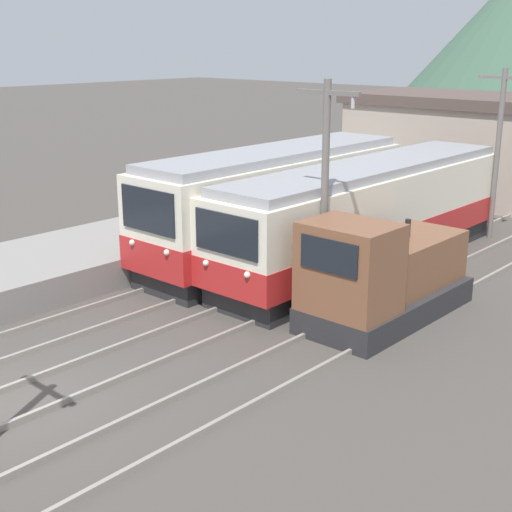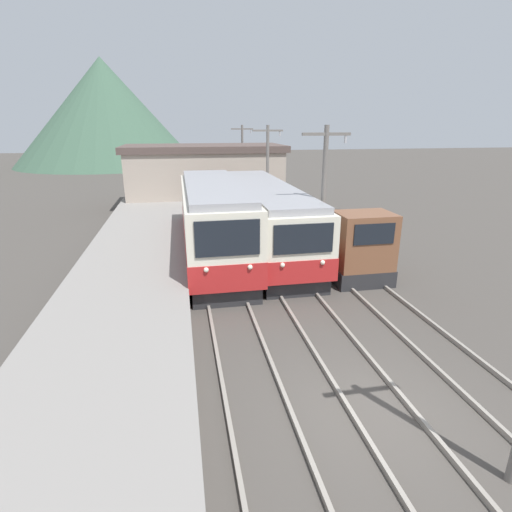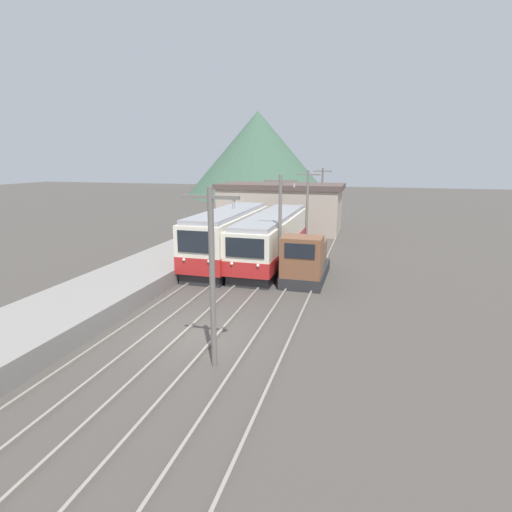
{
  "view_description": "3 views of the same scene",
  "coord_description": "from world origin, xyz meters",
  "px_view_note": "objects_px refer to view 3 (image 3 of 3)",
  "views": [
    {
      "loc": [
        12.88,
        -6.53,
        7.29
      ],
      "look_at": [
        0.87,
        6.73,
        1.89
      ],
      "focal_mm": 50.0,
      "sensor_mm": 36.0,
      "label": 1
    },
    {
      "loc": [
        -4.1,
        -7.03,
        6.37
      ],
      "look_at": [
        -1.21,
        8.11,
        1.3
      ],
      "focal_mm": 28.0,
      "sensor_mm": 36.0,
      "label": 2
    },
    {
      "loc": [
        6.65,
        -14.33,
        7.2
      ],
      "look_at": [
        0.68,
        6.91,
        1.88
      ],
      "focal_mm": 28.0,
      "sensor_mm": 36.0,
      "label": 3
    }
  ],
  "objects_px": {
    "shunting_locomotive": "(306,261)",
    "catenary_mast_near": "(212,272)",
    "catenary_mast_mid": "(280,224)",
    "commuter_train_center": "(273,240)",
    "catenary_mast_far": "(307,205)",
    "catenary_mast_distant": "(322,195)",
    "commuter_train_left": "(229,240)"
  },
  "relations": [
    {
      "from": "shunting_locomotive",
      "to": "catenary_mast_mid",
      "type": "height_order",
      "value": "catenary_mast_mid"
    },
    {
      "from": "catenary_mast_far",
      "to": "shunting_locomotive",
      "type": "bearing_deg",
      "value": -81.59
    },
    {
      "from": "catenary_mast_near",
      "to": "catenary_mast_far",
      "type": "xyz_separation_m",
      "value": [
        0.0,
        21.52,
        0.0
      ]
    },
    {
      "from": "catenary_mast_mid",
      "to": "catenary_mast_distant",
      "type": "bearing_deg",
      "value": 90.0
    },
    {
      "from": "shunting_locomotive",
      "to": "catenary_mast_near",
      "type": "xyz_separation_m",
      "value": [
        -1.49,
        -11.44,
        2.3
      ]
    },
    {
      "from": "commuter_train_center",
      "to": "catenary_mast_far",
      "type": "relative_size",
      "value": 2.13
    },
    {
      "from": "catenary_mast_mid",
      "to": "shunting_locomotive",
      "type": "bearing_deg",
      "value": 24.36
    },
    {
      "from": "catenary_mast_near",
      "to": "catenary_mast_distant",
      "type": "distance_m",
      "value": 32.28
    },
    {
      "from": "commuter_train_left",
      "to": "catenary_mast_distant",
      "type": "bearing_deg",
      "value": 76.88
    },
    {
      "from": "shunting_locomotive",
      "to": "catenary_mast_mid",
      "type": "relative_size",
      "value": 0.87
    },
    {
      "from": "commuter_train_left",
      "to": "shunting_locomotive",
      "type": "height_order",
      "value": "commuter_train_left"
    },
    {
      "from": "commuter_train_center",
      "to": "catenary_mast_mid",
      "type": "distance_m",
      "value": 5.09
    },
    {
      "from": "commuter_train_left",
      "to": "catenary_mast_distant",
      "type": "xyz_separation_m",
      "value": [
        4.31,
        18.48,
        1.73
      ]
    },
    {
      "from": "catenary_mast_mid",
      "to": "catenary_mast_far",
      "type": "distance_m",
      "value": 10.76
    },
    {
      "from": "shunting_locomotive",
      "to": "commuter_train_center",
      "type": "bearing_deg",
      "value": 128.25
    },
    {
      "from": "commuter_train_left",
      "to": "commuter_train_center",
      "type": "bearing_deg",
      "value": 27.28
    },
    {
      "from": "catenary_mast_near",
      "to": "commuter_train_left",
      "type": "bearing_deg",
      "value": 107.34
    },
    {
      "from": "catenary_mast_mid",
      "to": "catenary_mast_far",
      "type": "bearing_deg",
      "value": 90.0
    },
    {
      "from": "catenary_mast_near",
      "to": "catenary_mast_far",
      "type": "bearing_deg",
      "value": 90.0
    },
    {
      "from": "commuter_train_center",
      "to": "catenary_mast_mid",
      "type": "xyz_separation_m",
      "value": [
        1.51,
        -4.48,
        1.88
      ]
    },
    {
      "from": "shunting_locomotive",
      "to": "catenary_mast_far",
      "type": "bearing_deg",
      "value": 98.41
    },
    {
      "from": "commuter_train_left",
      "to": "catenary_mast_far",
      "type": "relative_size",
      "value": 1.77
    },
    {
      "from": "commuter_train_left",
      "to": "catenary_mast_far",
      "type": "distance_m",
      "value": 9.01
    },
    {
      "from": "commuter_train_center",
      "to": "catenary_mast_distant",
      "type": "height_order",
      "value": "catenary_mast_distant"
    },
    {
      "from": "shunting_locomotive",
      "to": "catenary_mast_near",
      "type": "relative_size",
      "value": 0.87
    },
    {
      "from": "shunting_locomotive",
      "to": "catenary_mast_distant",
      "type": "distance_m",
      "value": 21.02
    },
    {
      "from": "commuter_train_center",
      "to": "commuter_train_left",
      "type": "bearing_deg",
      "value": -152.72
    },
    {
      "from": "commuter_train_center",
      "to": "catenary_mast_distant",
      "type": "relative_size",
      "value": 2.13
    },
    {
      "from": "commuter_train_left",
      "to": "shunting_locomotive",
      "type": "relative_size",
      "value": 2.03
    },
    {
      "from": "commuter_train_left",
      "to": "shunting_locomotive",
      "type": "xyz_separation_m",
      "value": [
        5.8,
        -2.36,
        -0.57
      ]
    },
    {
      "from": "commuter_train_center",
      "to": "catenary_mast_far",
      "type": "distance_m",
      "value": 6.73
    },
    {
      "from": "commuter_train_center",
      "to": "shunting_locomotive",
      "type": "distance_m",
      "value": 4.86
    }
  ]
}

